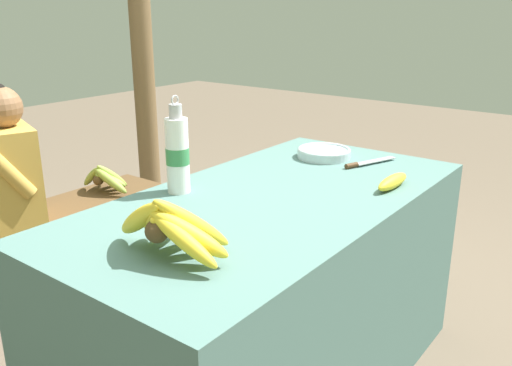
{
  "coord_description": "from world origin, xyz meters",
  "views": [
    {
      "loc": [
        -1.34,
        -0.96,
        1.32
      ],
      "look_at": [
        -0.02,
        0.05,
        0.77
      ],
      "focal_mm": 38.0,
      "sensor_mm": 36.0,
      "label": 1
    }
  ],
  "objects": [
    {
      "name": "banana_bunch_green",
      "position": [
        0.32,
        1.3,
        0.47
      ],
      "size": [
        0.21,
        0.33,
        0.17
      ],
      "color": "#4C381E",
      "rests_on": "wooden_bench"
    },
    {
      "name": "serving_bowl",
      "position": [
        0.51,
        0.11,
        0.76
      ],
      "size": [
        0.22,
        0.22,
        0.04
      ],
      "color": "silver",
      "rests_on": "market_counter"
    },
    {
      "name": "loose_banana_front",
      "position": [
        0.32,
        -0.28,
        0.76
      ],
      "size": [
        0.19,
        0.05,
        0.04
      ],
      "rotation": [
        0.0,
        0.0,
        -0.03
      ],
      "color": "yellow",
      "rests_on": "market_counter"
    },
    {
      "name": "market_counter",
      "position": [
        0.0,
        0.0,
        0.37
      ],
      "size": [
        1.5,
        0.75,
        0.73
      ],
      "color": "#4C706B",
      "rests_on": "ground_plane"
    },
    {
      "name": "support_post_far",
      "position": [
        0.97,
        1.69,
        1.23
      ],
      "size": [
        0.14,
        0.14,
        2.46
      ],
      "color": "brown",
      "rests_on": "ground_plane"
    },
    {
      "name": "water_bottle",
      "position": [
        -0.15,
        0.27,
        0.87
      ],
      "size": [
        0.08,
        0.08,
        0.32
      ],
      "color": "white",
      "rests_on": "market_counter"
    },
    {
      "name": "seated_vendor",
      "position": [
        -0.24,
        1.28,
        0.58
      ],
      "size": [
        0.47,
        0.43,
        1.02
      ],
      "rotation": [
        0.0,
        0.0,
        2.82
      ],
      "color": "#564C60",
      "rests_on": "ground_plane"
    },
    {
      "name": "knife",
      "position": [
        0.5,
        -0.08,
        0.74
      ],
      "size": [
        0.24,
        0.11,
        0.02
      ],
      "rotation": [
        0.0,
        0.0,
        -0.35
      ],
      "color": "#BCBCC1",
      "rests_on": "market_counter"
    },
    {
      "name": "banana_bunch_ripe",
      "position": [
        -0.5,
        -0.05,
        0.82
      ],
      "size": [
        0.2,
        0.37,
        0.17
      ],
      "color": "#4C381E",
      "rests_on": "market_counter"
    },
    {
      "name": "wooden_bench",
      "position": [
        -0.11,
        1.3,
        0.32
      ],
      "size": [
        1.41,
        0.32,
        0.39
      ],
      "color": "brown",
      "rests_on": "ground_plane"
    }
  ]
}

